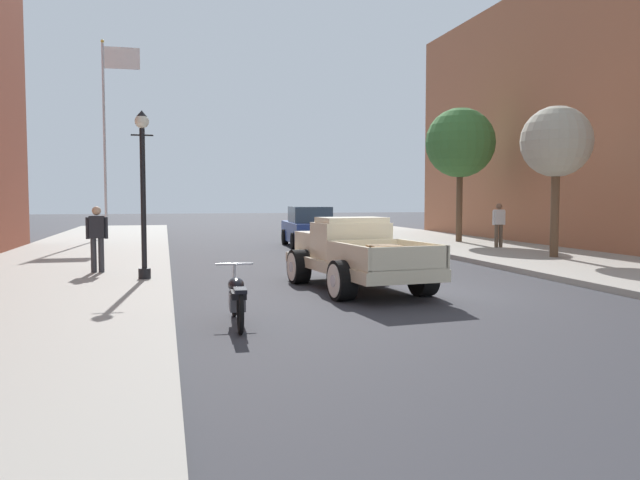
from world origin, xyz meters
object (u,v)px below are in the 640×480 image
at_px(street_lamp_near, 143,182).
at_px(pedestrian_sidewalk_left, 97,235).
at_px(hotrod_truck_cream, 352,254).
at_px(pedestrian_sidewalk_right, 499,222).
at_px(flagpole, 109,117).
at_px(motorcycle_parked, 237,297).
at_px(car_background_blue, 309,228).
at_px(street_tree_nearest, 556,143).
at_px(street_tree_second, 460,143).

bearing_deg(street_lamp_near, pedestrian_sidewalk_left, 127.19).
distance_m(hotrod_truck_cream, street_lamp_near, 5.07).
distance_m(pedestrian_sidewalk_right, street_lamp_near, 14.33).
height_order(pedestrian_sidewalk_left, street_lamp_near, street_lamp_near).
distance_m(pedestrian_sidewalk_right, flagpole, 18.25).
bearing_deg(pedestrian_sidewalk_left, street_lamp_near, -52.81).
height_order(hotrod_truck_cream, street_lamp_near, street_lamp_near).
relative_size(motorcycle_parked, pedestrian_sidewalk_left, 1.29).
relative_size(motorcycle_parked, pedestrian_sidewalk_right, 1.29).
relative_size(car_background_blue, flagpole, 0.48).
bearing_deg(motorcycle_parked, pedestrian_sidewalk_left, 112.22).
distance_m(car_background_blue, pedestrian_sidewalk_left, 11.55).
bearing_deg(pedestrian_sidewalk_left, hotrod_truck_cream, -28.61).
bearing_deg(street_tree_nearest, flagpole, 136.04).
bearing_deg(flagpole, street_tree_nearest, -43.96).
xyz_separation_m(hotrod_truck_cream, street_tree_nearest, (7.83, 4.10, 2.97)).
bearing_deg(street_lamp_near, flagpole, 96.88).
bearing_deg(car_background_blue, street_tree_nearest, -52.10).
bearing_deg(flagpole, pedestrian_sidewalk_right, -33.83).
xyz_separation_m(car_background_blue, street_tree_second, (6.40, -0.59, 3.54)).
distance_m(hotrod_truck_cream, pedestrian_sidewalk_left, 6.52).
bearing_deg(street_tree_nearest, car_background_blue, 127.90).
relative_size(pedestrian_sidewalk_left, street_tree_second, 0.29).
bearing_deg(motorcycle_parked, hotrod_truck_cream, 50.40).
height_order(street_lamp_near, flagpole, flagpole).
height_order(hotrod_truck_cream, motorcycle_parked, hotrod_truck_cream).
distance_m(pedestrian_sidewalk_left, pedestrian_sidewalk_right, 14.73).
distance_m(car_background_blue, street_tree_second, 7.34).
bearing_deg(pedestrian_sidewalk_right, car_background_blue, 149.09).
height_order(hotrod_truck_cream, car_background_blue, car_background_blue).
bearing_deg(street_lamp_near, motorcycle_parked, -73.13).
distance_m(street_lamp_near, street_tree_second, 16.12).
relative_size(car_background_blue, pedestrian_sidewalk_left, 2.65).
xyz_separation_m(motorcycle_parked, street_tree_second, (11.08, 14.98, 3.87)).
height_order(pedestrian_sidewalk_right, flagpole, flagpole).
bearing_deg(street_lamp_near, pedestrian_sidewalk_right, 27.30).
bearing_deg(pedestrian_sidewalk_right, street_tree_nearest, -94.49).
bearing_deg(street_tree_second, street_tree_nearest, -92.17).
bearing_deg(pedestrian_sidewalk_left, street_tree_nearest, 4.16).
bearing_deg(street_tree_second, hotrod_truck_cream, -125.45).
bearing_deg(hotrod_truck_cream, pedestrian_sidewalk_left, 151.39).
bearing_deg(pedestrian_sidewalk_right, street_lamp_near, -152.70).
bearing_deg(motorcycle_parked, car_background_blue, 73.28).
bearing_deg(hotrod_truck_cream, pedestrian_sidewalk_right, 44.89).
xyz_separation_m(car_background_blue, flagpole, (-8.21, 5.96, 5.00)).
relative_size(hotrod_truck_cream, pedestrian_sidewalk_left, 3.07).
distance_m(street_lamp_near, street_tree_nearest, 12.69).
relative_size(hotrod_truck_cream, motorcycle_parked, 2.39).
relative_size(car_background_blue, street_tree_nearest, 0.93).
height_order(car_background_blue, pedestrian_sidewalk_left, pedestrian_sidewalk_left).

